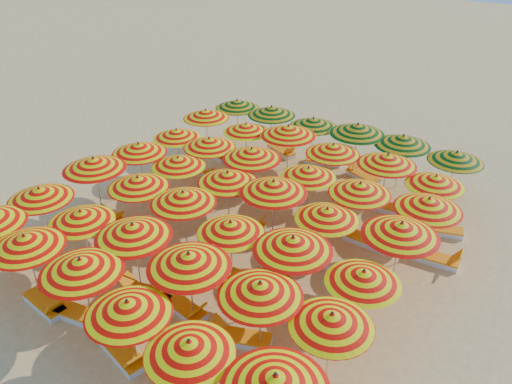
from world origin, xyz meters
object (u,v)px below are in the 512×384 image
umbrella_21 (273,187)px  umbrella_40 (403,141)px  umbrella_15 (231,227)px  umbrella_34 (387,160)px  lounger_0 (46,304)px  lounger_6 (240,338)px  umbrella_13 (138,182)px  umbrella_19 (178,162)px  umbrella_2 (81,266)px  beachgoer_b (302,251)px  umbrella_4 (189,347)px  umbrella_14 (183,197)px  lounger_13 (220,186)px  umbrella_8 (133,230)px  lounger_16 (216,154)px  lounger_14 (365,240)px  umbrella_3 (128,308)px  lounger_8 (217,269)px  umbrella_9 (189,260)px  umbrella_18 (139,148)px  umbrella_22 (327,214)px  lounger_18 (394,209)px  lounger_7 (109,217)px  umbrella_11 (332,320)px  lounger_9 (154,192)px  umbrella_28 (360,188)px  lounger_12 (171,168)px  lounger_17 (239,159)px  umbrella_20 (228,177)px  umbrella_38 (313,122)px  lounger_20 (282,151)px  umbrella_5 (275,382)px  umbrella_29 (429,204)px  umbrella_32 (288,131)px  umbrella_6 (40,194)px  umbrella_7 (81,216)px  umbrella_23 (401,229)px  umbrella_33 (333,149)px  lounger_1 (80,315)px  umbrella_24 (177,134)px  lounger_2 (124,354)px  umbrella_10 (260,289)px  lounger_21 (324,161)px  umbrella_16 (293,244)px  umbrella_37 (272,111)px  umbrella_26 (252,154)px  lounger_11 (305,257)px  umbrella_39 (357,129)px  umbrella_35 (436,181)px  lounger_5 (184,307)px  lounger_15 (435,259)px  umbrella_25 (209,143)px

umbrella_21 → umbrella_40: size_ratio=1.10×
umbrella_15 → umbrella_34: (2.40, 7.15, 0.15)m
lounger_0 → lounger_6: same height
umbrella_13 → umbrella_19: umbrella_13 is taller
umbrella_2 → beachgoer_b: 7.22m
umbrella_4 → umbrella_13: bearing=144.0°
umbrella_14 → lounger_13: 4.91m
umbrella_8 → lounger_16: size_ratio=1.42×
lounger_14 → umbrella_21: bearing=32.1°
umbrella_3 → lounger_8: 4.84m
umbrella_9 → umbrella_13: size_ratio=0.97×
umbrella_18 → umbrella_22: (8.73, 0.07, -0.12)m
lounger_18 → umbrella_2: bearing=-120.7°
umbrella_19 → lounger_7: bearing=-123.0°
umbrella_9 → umbrella_11: bearing=5.4°
umbrella_14 → lounger_9: (-3.72, 2.10, -2.02)m
umbrella_9 → umbrella_28: (2.17, 6.78, -0.16)m
lounger_12 → lounger_17: 3.32m
umbrella_20 → umbrella_38: 6.68m
lounger_20 → umbrella_5: bearing=-36.7°
umbrella_2 → umbrella_29: bearing=51.9°
umbrella_32 → lounger_9: bearing=-129.7°
umbrella_9 → umbrella_20: size_ratio=1.02×
umbrella_32 → umbrella_4: bearing=-69.4°
umbrella_6 → umbrella_7: 2.29m
umbrella_28 → beachgoer_b: umbrella_28 is taller
umbrella_20 → umbrella_23: umbrella_23 is taller
umbrella_11 → umbrella_28: umbrella_28 is taller
umbrella_7 → umbrella_40: bearing=59.6°
umbrella_8 → umbrella_33: 9.32m
umbrella_8 → umbrella_18: (-4.38, 4.47, -0.10)m
umbrella_14 → lounger_1: size_ratio=1.45×
lounger_8 → lounger_9: (-5.47, 2.58, 0.00)m
lounger_1 → beachgoer_b: (4.27, 6.02, 0.50)m
umbrella_24 → umbrella_32: 5.03m
lounger_2 → lounger_16: (-5.87, 11.51, 0.00)m
umbrella_10 → umbrella_34: 9.18m
lounger_0 → lounger_21: bearing=85.5°
umbrella_13 → lounger_1: (1.87, -4.51, -1.97)m
umbrella_16 → umbrella_37: (-6.55, 8.98, -0.07)m
umbrella_26 → lounger_11: size_ratio=1.68×
umbrella_37 → umbrella_39: 4.55m
lounger_0 → beachgoer_b: bearing=54.4°
umbrella_35 → lounger_5: bearing=-117.8°
lounger_15 → umbrella_23: bearing=-116.4°
umbrella_9 → umbrella_28: bearing=72.2°
umbrella_13 → umbrella_40: umbrella_40 is taller
umbrella_32 → lounger_16: 4.63m
umbrella_25 → umbrella_26: 2.28m
umbrella_7 → lounger_9: (-1.62, 4.77, -1.90)m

